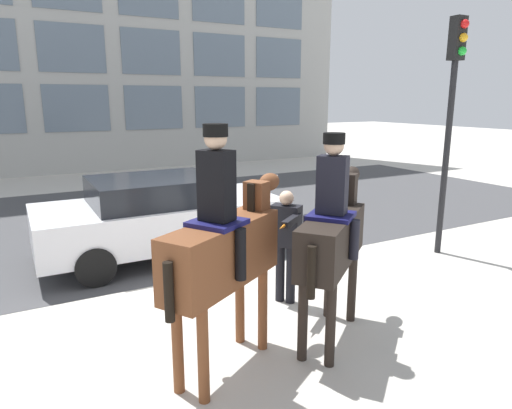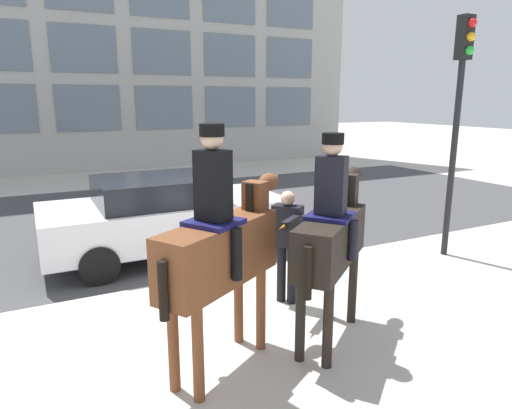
# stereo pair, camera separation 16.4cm
# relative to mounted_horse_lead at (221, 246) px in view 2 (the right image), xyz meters

# --- Properties ---
(ground_plane) EXTENTS (80.00, 80.00, 0.00)m
(ground_plane) POSITION_rel_mounted_horse_lead_xyz_m (0.62, 2.01, -1.36)
(ground_plane) COLOR beige
(road_surface) EXTENTS (23.83, 8.50, 0.01)m
(road_surface) POSITION_rel_mounted_horse_lead_xyz_m (0.62, 6.76, -1.35)
(road_surface) COLOR #444447
(road_surface) RESTS_ON ground_plane
(mounted_horse_lead) EXTENTS (1.81, 1.26, 2.60)m
(mounted_horse_lead) POSITION_rel_mounted_horse_lead_xyz_m (0.00, 0.00, 0.00)
(mounted_horse_lead) COLOR brown
(mounted_horse_lead) RESTS_ON ground_plane
(mounted_horse_companion) EXTENTS (1.72, 1.46, 2.47)m
(mounted_horse_companion) POSITION_rel_mounted_horse_lead_xyz_m (1.37, -0.02, -0.05)
(mounted_horse_companion) COLOR black
(mounted_horse_companion) RESTS_ON ground_plane
(pedestrian_bystander) EXTENTS (0.68, 0.82, 1.61)m
(pedestrian_bystander) POSITION_rel_mounted_horse_lead_xyz_m (1.42, 1.06, -0.41)
(pedestrian_bystander) COLOR black
(pedestrian_bystander) RESTS_ON ground_plane
(street_car_near_lane) EXTENTS (4.30, 2.04, 1.46)m
(street_car_near_lane) POSITION_rel_mounted_horse_lead_xyz_m (0.46, 3.86, -0.59)
(street_car_near_lane) COLOR silver
(street_car_near_lane) RESTS_ON ground_plane
(traffic_light) EXTENTS (0.24, 0.29, 4.19)m
(traffic_light) POSITION_rel_mounted_horse_lead_xyz_m (5.10, 1.52, 1.44)
(traffic_light) COLOR black
(traffic_light) RESTS_ON ground_plane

